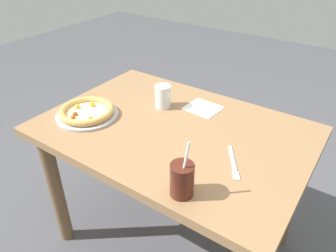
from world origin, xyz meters
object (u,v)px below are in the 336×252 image
object	(u,v)px
pizza_near	(87,112)
fork	(234,164)
drink_cup_colored	(182,180)
water_cup_clear	(163,96)

from	to	relation	value
pizza_near	fork	world-z (taller)	pizza_near
fork	pizza_near	bearing A→B (deg)	-175.25
drink_cup_colored	fork	size ratio (longest dim) A/B	1.18
pizza_near	drink_cup_colored	bearing A→B (deg)	-15.74
water_cup_clear	fork	world-z (taller)	water_cup_clear
pizza_near	fork	xyz separation A→B (m)	(0.72, 0.06, -0.02)
pizza_near	fork	size ratio (longest dim) A/B	1.61
pizza_near	fork	bearing A→B (deg)	4.75
drink_cup_colored	water_cup_clear	xyz separation A→B (m)	(-0.40, 0.46, -0.00)
pizza_near	drink_cup_colored	world-z (taller)	drink_cup_colored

